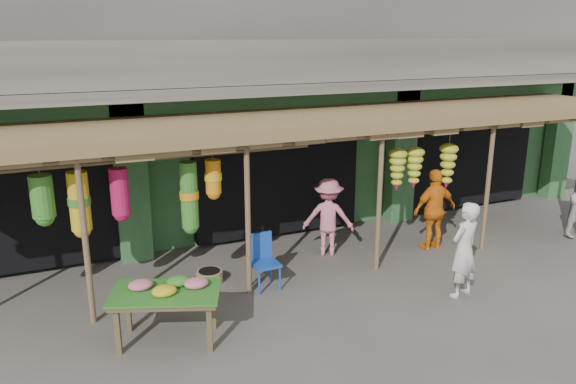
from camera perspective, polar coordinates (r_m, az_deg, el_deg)
name	(u,v)px	position (r m, az deg, el deg)	size (l,w,h in m)	color
ground	(323,273)	(10.33, 3.61, -8.25)	(80.00, 80.00, 0.00)	#514C47
building	(234,69)	(13.96, -5.50, 12.32)	(16.40, 6.80, 7.00)	gray
awning	(298,127)	(10.22, 1.02, 6.64)	(14.00, 2.70, 2.79)	brown
flower_table	(167,293)	(8.11, -12.17, -10.04)	(1.70, 1.35, 0.89)	brown
blue_chair	(263,258)	(9.62, -2.59, -6.70)	(0.47, 0.48, 0.94)	#1A47AF
basket_right	(210,277)	(10.02, -7.97, -8.52)	(0.47, 0.47, 0.21)	olive
person_front	(464,250)	(9.62, 17.45, -5.63)	(0.59, 0.39, 1.62)	silver
person_vendor	(435,210)	(11.54, 14.67, -1.74)	(0.97, 0.40, 1.65)	orange
person_shopper	(328,217)	(10.93, 4.11, -2.56)	(0.99, 0.57, 1.54)	#D67182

